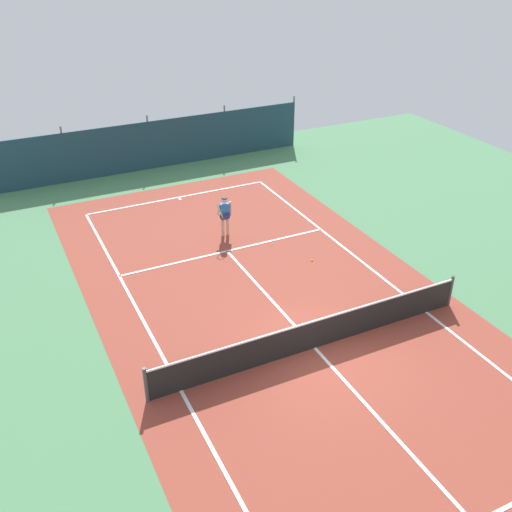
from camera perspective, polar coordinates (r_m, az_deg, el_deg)
ground_plane at (r=17.38m, az=5.70°, el=-8.86°), size 36.00×36.00×0.00m
court_surface at (r=17.38m, az=5.70°, el=-8.85°), size 11.02×26.60×0.01m
tennis_net at (r=17.07m, az=5.78°, el=-7.52°), size 10.12×0.10×1.10m
back_fence at (r=30.49m, az=-10.45°, el=9.83°), size 16.30×0.98×2.70m
tennis_player at (r=22.81m, az=-3.05°, el=4.13°), size 0.74×0.74×1.64m
tennis_ball_near_player at (r=21.55m, az=5.46°, el=-0.40°), size 0.07×0.07×0.07m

